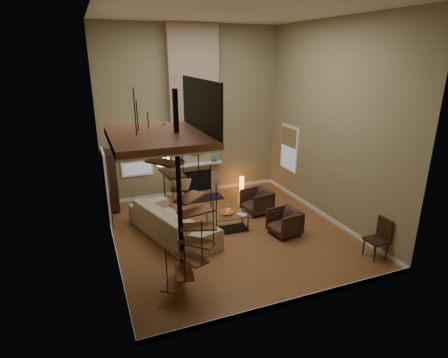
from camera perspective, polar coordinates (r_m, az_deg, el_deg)
name	(u,v)px	position (r m, az deg, el deg)	size (l,w,h in m)	color
ground	(229,232)	(10.06, 0.84, -8.28)	(6.00, 6.50, 0.01)	#A36734
back_wall	(192,113)	(12.16, -5.00, 10.13)	(6.00, 0.02, 5.50)	#91865E
front_wall	(303,169)	(6.34, 12.16, 1.57)	(6.00, 0.02, 5.50)	#91865E
left_wall	(104,143)	(8.49, -18.25, 5.41)	(0.02, 6.50, 5.50)	#91865E
right_wall	(330,124)	(10.63, 16.22, 8.18)	(0.02, 6.50, 5.50)	#91865E
ceiling	(231,11)	(8.99, 1.03, 24.67)	(6.00, 6.50, 0.01)	silver
baseboard_back	(194,191)	(12.84, -4.65, -1.83)	(6.00, 0.02, 0.12)	white
baseboard_front	(293,301)	(7.59, 10.65, -18.19)	(6.00, 0.02, 0.12)	white
baseboard_left	(116,251)	(9.44, -16.50, -10.64)	(0.02, 6.50, 0.12)	white
baseboard_right	(322,213)	(11.40, 14.95, -5.20)	(0.02, 6.50, 0.12)	white
chimney_breast	(194,114)	(11.98, -4.73, 10.01)	(1.60, 0.38, 5.50)	#9C8165
hearth	(200,198)	(12.25, -3.72, -3.04)	(1.50, 0.60, 0.04)	black
firebox	(197,181)	(12.33, -4.19, -0.28)	(0.95, 0.02, 0.72)	black
mantel	(198,164)	(12.07, -4.14, 2.29)	(1.70, 0.18, 0.06)	white
mirror_frame	(196,140)	(11.92, -4.32, 6.06)	(0.94, 0.94, 0.10)	black
mirror_disc	(196,140)	(11.93, -4.33, 6.07)	(0.80, 0.80, 0.01)	white
vase_left	(181,161)	(11.92, -6.74, 2.77)	(0.24, 0.24, 0.25)	black
vase_right	(214,158)	(12.25, -1.53, 3.25)	(0.20, 0.20, 0.21)	#1C5D63
window_back	(136,153)	(11.97, -13.57, 4.01)	(1.02, 0.06, 1.52)	white
window_right	(289,148)	(12.45, 10.13, 4.85)	(0.06, 1.02, 1.52)	white
entry_door	(107,188)	(10.69, -17.78, -1.39)	(0.10, 1.05, 2.16)	white
loft	(163,133)	(6.75, -9.43, 7.04)	(1.70, 2.20, 1.09)	brown
spiral_stair	(180,205)	(7.25, -6.80, -4.05)	(1.47, 1.47, 4.06)	black
hutch	(110,180)	(11.64, -17.35, -0.22)	(0.38, 0.80, 1.80)	black
sofa	(172,222)	(9.82, -8.12, -6.60)	(2.93, 1.15, 0.86)	tan
armchair_near	(259,201)	(11.19, 5.46, -3.44)	(0.77, 0.80, 0.72)	#3C251B
armchair_far	(287,222)	(9.96, 9.73, -6.56)	(0.73, 0.75, 0.68)	#3C251B
coffee_table	(227,221)	(10.04, 0.53, -6.51)	(1.22, 0.67, 0.45)	silver
bowl	(227,213)	(9.99, 0.42, -5.29)	(0.43, 0.43, 0.11)	orange
book	(241,215)	(9.96, 2.73, -5.60)	(0.18, 0.24, 0.02)	gray
floor_lamp	(163,164)	(11.26, -9.45, 2.26)	(0.39, 0.39, 1.71)	black
accent_lamp	(242,184)	(12.87, 2.76, -0.82)	(0.15, 0.15, 0.55)	orange
side_chair	(380,236)	(9.45, 23.07, -8.23)	(0.46, 0.46, 0.97)	black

